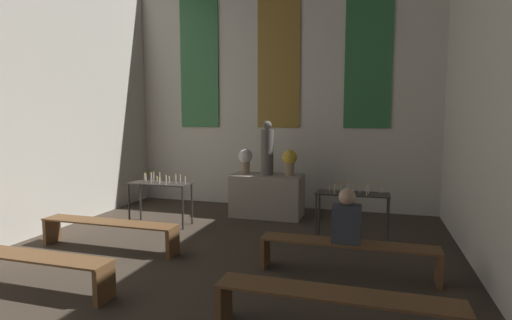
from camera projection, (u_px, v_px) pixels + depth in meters
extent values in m
cube|color=silver|center=(279.00, 82.00, 8.97)|extent=(7.10, 0.12, 5.67)
cube|color=#33723F|center=(199.00, 59.00, 9.38)|extent=(0.96, 0.03, 3.17)
cube|color=olive|center=(279.00, 56.00, 8.83)|extent=(0.96, 0.03, 3.17)
cube|color=#33723F|center=(369.00, 52.00, 8.28)|extent=(0.96, 0.03, 3.17)
cube|color=gray|center=(267.00, 195.00, 8.25)|extent=(1.45, 0.73, 0.87)
cylinder|color=#5B5651|center=(267.00, 152.00, 8.15)|extent=(0.26, 0.26, 0.93)
sphere|color=#5B5651|center=(267.00, 125.00, 8.09)|extent=(0.18, 0.18, 0.18)
cylinder|color=#937A5B|center=(245.00, 167.00, 8.32)|extent=(0.18, 0.18, 0.27)
sphere|color=silver|center=(245.00, 156.00, 8.29)|extent=(0.30, 0.30, 0.30)
cylinder|color=#937A5B|center=(290.00, 169.00, 8.05)|extent=(0.18, 0.18, 0.27)
sphere|color=gold|center=(290.00, 157.00, 8.03)|extent=(0.30, 0.30, 0.30)
cube|color=#332D28|center=(160.00, 183.00, 7.56)|extent=(1.18, 0.44, 0.02)
cylinder|color=#332D28|center=(129.00, 205.00, 7.58)|extent=(0.04, 0.04, 0.79)
cylinder|color=#332D28|center=(183.00, 208.00, 7.26)|extent=(0.04, 0.04, 0.79)
cylinder|color=#332D28|center=(140.00, 201.00, 7.94)|extent=(0.04, 0.04, 0.79)
cylinder|color=#332D28|center=(192.00, 204.00, 7.62)|extent=(0.04, 0.04, 0.79)
cylinder|color=silver|center=(176.00, 179.00, 7.48)|extent=(0.02, 0.02, 0.17)
sphere|color=#F9CC4C|center=(176.00, 174.00, 7.47)|extent=(0.02, 0.02, 0.02)
cylinder|color=silver|center=(160.00, 178.00, 7.62)|extent=(0.02, 0.02, 0.17)
sphere|color=#F9CC4C|center=(160.00, 173.00, 7.61)|extent=(0.02, 0.02, 0.02)
cylinder|color=silver|center=(169.00, 180.00, 7.57)|extent=(0.02, 0.02, 0.11)
sphere|color=#F9CC4C|center=(169.00, 176.00, 7.56)|extent=(0.02, 0.02, 0.02)
cylinder|color=silver|center=(145.00, 179.00, 7.50)|extent=(0.02, 0.02, 0.18)
sphere|color=#F9CC4C|center=(145.00, 173.00, 7.49)|extent=(0.02, 0.02, 0.02)
cylinder|color=silver|center=(146.00, 178.00, 7.75)|extent=(0.02, 0.02, 0.13)
sphere|color=#F9CC4C|center=(146.00, 174.00, 7.74)|extent=(0.02, 0.02, 0.02)
cylinder|color=silver|center=(180.00, 180.00, 7.44)|extent=(0.02, 0.02, 0.14)
sphere|color=#F9CC4C|center=(180.00, 176.00, 7.43)|extent=(0.02, 0.02, 0.02)
cylinder|color=silver|center=(154.00, 177.00, 7.80)|extent=(0.02, 0.02, 0.16)
sphere|color=#F9CC4C|center=(154.00, 172.00, 7.79)|extent=(0.02, 0.02, 0.02)
cylinder|color=silver|center=(185.00, 181.00, 7.43)|extent=(0.02, 0.02, 0.12)
sphere|color=#F9CC4C|center=(185.00, 177.00, 7.42)|extent=(0.02, 0.02, 0.02)
cylinder|color=silver|center=(159.00, 181.00, 7.43)|extent=(0.02, 0.02, 0.10)
sphere|color=#F9CC4C|center=(159.00, 178.00, 7.42)|extent=(0.02, 0.02, 0.02)
cylinder|color=silver|center=(151.00, 179.00, 7.50)|extent=(0.02, 0.02, 0.18)
sphere|color=#F9CC4C|center=(151.00, 173.00, 7.49)|extent=(0.02, 0.02, 0.02)
cylinder|color=silver|center=(157.00, 179.00, 7.71)|extent=(0.02, 0.02, 0.09)
sphere|color=#F9CC4C|center=(157.00, 176.00, 7.70)|extent=(0.02, 0.02, 0.02)
cylinder|color=silver|center=(151.00, 178.00, 7.67)|extent=(0.02, 0.02, 0.16)
sphere|color=#F9CC4C|center=(151.00, 173.00, 7.66)|extent=(0.02, 0.02, 0.02)
cylinder|color=silver|center=(166.00, 181.00, 7.31)|extent=(0.02, 0.02, 0.16)
sphere|color=#F9CC4C|center=(166.00, 176.00, 7.30)|extent=(0.02, 0.02, 0.02)
cube|color=#332D28|center=(352.00, 194.00, 6.54)|extent=(1.18, 0.44, 0.02)
cylinder|color=#332D28|center=(316.00, 218.00, 6.56)|extent=(0.04, 0.04, 0.79)
cylinder|color=#332D28|center=(388.00, 223.00, 6.24)|extent=(0.04, 0.04, 0.79)
cylinder|color=#332D28|center=(319.00, 213.00, 6.93)|extent=(0.04, 0.04, 0.79)
cylinder|color=#332D28|center=(387.00, 217.00, 6.60)|extent=(0.04, 0.04, 0.79)
cylinder|color=silver|center=(369.00, 189.00, 6.48)|extent=(0.02, 0.02, 0.16)
sphere|color=#F9CC4C|center=(369.00, 183.00, 6.47)|extent=(0.02, 0.02, 0.02)
cylinder|color=silver|center=(329.00, 188.00, 6.74)|extent=(0.02, 0.02, 0.10)
sphere|color=#F9CC4C|center=(330.00, 184.00, 6.73)|extent=(0.02, 0.02, 0.02)
cylinder|color=silver|center=(360.00, 189.00, 6.60)|extent=(0.02, 0.02, 0.11)
sphere|color=#F9CC4C|center=(360.00, 185.00, 6.59)|extent=(0.02, 0.02, 0.02)
cylinder|color=silver|center=(381.00, 189.00, 6.53)|extent=(0.02, 0.02, 0.14)
sphere|color=#F9CC4C|center=(381.00, 184.00, 6.52)|extent=(0.02, 0.02, 0.02)
cylinder|color=silver|center=(353.00, 188.00, 6.69)|extent=(0.02, 0.02, 0.11)
sphere|color=#F9CC4C|center=(353.00, 184.00, 6.68)|extent=(0.02, 0.02, 0.02)
cylinder|color=silver|center=(383.00, 188.00, 6.57)|extent=(0.02, 0.02, 0.15)
sphere|color=#F9CC4C|center=(383.00, 183.00, 6.56)|extent=(0.02, 0.02, 0.02)
cylinder|color=silver|center=(334.00, 189.00, 6.49)|extent=(0.02, 0.02, 0.14)
sphere|color=#F9CC4C|center=(335.00, 185.00, 6.48)|extent=(0.02, 0.02, 0.02)
cylinder|color=silver|center=(350.00, 188.00, 6.50)|extent=(0.02, 0.02, 0.16)
sphere|color=#F9CC4C|center=(350.00, 183.00, 6.49)|extent=(0.02, 0.02, 0.02)
cylinder|color=silver|center=(348.00, 187.00, 6.71)|extent=(0.02, 0.02, 0.14)
sphere|color=#F9CC4C|center=(348.00, 182.00, 6.70)|extent=(0.02, 0.02, 0.02)
cylinder|color=silver|center=(347.00, 189.00, 6.48)|extent=(0.02, 0.02, 0.15)
sphere|color=#F9CC4C|center=(347.00, 184.00, 6.47)|extent=(0.02, 0.02, 0.02)
cylinder|color=silver|center=(367.00, 191.00, 6.29)|extent=(0.02, 0.02, 0.17)
sphere|color=#F9CC4C|center=(367.00, 185.00, 6.28)|extent=(0.02, 0.02, 0.02)
cylinder|color=silver|center=(340.00, 189.00, 6.52)|extent=(0.02, 0.02, 0.14)
sphere|color=#F9CC4C|center=(341.00, 184.00, 6.51)|extent=(0.02, 0.02, 0.02)
cylinder|color=silver|center=(338.00, 188.00, 6.74)|extent=(0.02, 0.02, 0.10)
sphere|color=#F9CC4C|center=(338.00, 184.00, 6.74)|extent=(0.02, 0.02, 0.02)
cube|color=brown|center=(25.00, 255.00, 4.69)|extent=(2.26, 0.36, 0.03)
cube|color=brown|center=(104.00, 284.00, 4.40)|extent=(0.06, 0.32, 0.41)
cube|color=brown|center=(336.00, 294.00, 3.66)|extent=(2.26, 0.36, 0.03)
cube|color=brown|center=(224.00, 301.00, 4.00)|extent=(0.06, 0.32, 0.41)
cube|color=brown|center=(109.00, 222.00, 6.17)|extent=(2.26, 0.36, 0.03)
cube|color=brown|center=(52.00, 230.00, 6.51)|extent=(0.06, 0.32, 0.41)
cube|color=brown|center=(173.00, 242.00, 5.88)|extent=(0.06, 0.32, 0.41)
cube|color=brown|center=(347.00, 243.00, 5.14)|extent=(2.26, 0.36, 0.03)
cube|color=brown|center=(265.00, 251.00, 5.47)|extent=(0.06, 0.32, 0.41)
cube|color=brown|center=(439.00, 269.00, 4.85)|extent=(0.06, 0.32, 0.41)
cube|color=#383D47|center=(347.00, 224.00, 5.11)|extent=(0.36, 0.24, 0.49)
sphere|color=tan|center=(347.00, 197.00, 5.08)|extent=(0.21, 0.21, 0.21)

